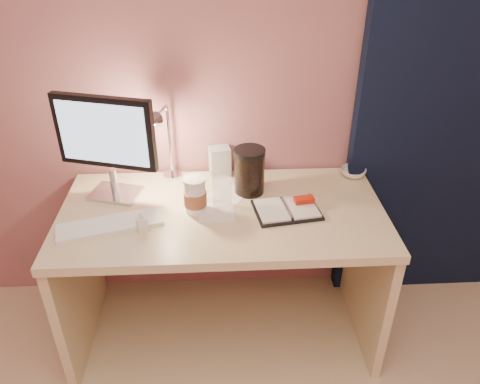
{
  "coord_description": "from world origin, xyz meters",
  "views": [
    {
      "loc": [
        -0.01,
        -0.3,
        1.85
      ],
      "look_at": [
        0.07,
        1.33,
        0.85
      ],
      "focal_mm": 35.0,
      "sensor_mm": 36.0,
      "label": 1
    }
  ],
  "objects_px": {
    "desk": "(223,241)",
    "desk_lamp": "(173,139)",
    "lotion_bottle": "(142,221)",
    "planner": "(288,209)",
    "clear_cup": "(222,194)",
    "monitor": "(107,138)",
    "coffee_cup": "(195,196)",
    "keyboard": "(110,225)",
    "dark_jar": "(249,173)",
    "product_box": "(220,162)",
    "bowl": "(353,172)"
  },
  "relations": [
    {
      "from": "coffee_cup",
      "to": "lotion_bottle",
      "type": "relative_size",
      "value": 1.71
    },
    {
      "from": "keyboard",
      "to": "desk_lamp",
      "type": "distance_m",
      "value": 0.46
    },
    {
      "from": "clear_cup",
      "to": "product_box",
      "type": "relative_size",
      "value": 1.0
    },
    {
      "from": "clear_cup",
      "to": "bowl",
      "type": "height_order",
      "value": "clear_cup"
    },
    {
      "from": "planner",
      "to": "desk_lamp",
      "type": "relative_size",
      "value": 0.77
    },
    {
      "from": "coffee_cup",
      "to": "desk_lamp",
      "type": "bearing_deg",
      "value": 114.19
    },
    {
      "from": "coffee_cup",
      "to": "dark_jar",
      "type": "distance_m",
      "value": 0.28
    },
    {
      "from": "coffee_cup",
      "to": "bowl",
      "type": "height_order",
      "value": "coffee_cup"
    },
    {
      "from": "planner",
      "to": "monitor",
      "type": "bearing_deg",
      "value": 158.93
    },
    {
      "from": "planner",
      "to": "clear_cup",
      "type": "xyz_separation_m",
      "value": [
        -0.28,
        0.03,
        0.06
      ]
    },
    {
      "from": "coffee_cup",
      "to": "clear_cup",
      "type": "height_order",
      "value": "coffee_cup"
    },
    {
      "from": "planner",
      "to": "desk_lamp",
      "type": "bearing_deg",
      "value": 146.21
    },
    {
      "from": "lotion_bottle",
      "to": "desk_lamp",
      "type": "xyz_separation_m",
      "value": [
        0.12,
        0.34,
        0.2
      ]
    },
    {
      "from": "dark_jar",
      "to": "desk_lamp",
      "type": "xyz_separation_m",
      "value": [
        -0.33,
        0.06,
        0.15
      ]
    },
    {
      "from": "bowl",
      "to": "lotion_bottle",
      "type": "distance_m",
      "value": 1.04
    },
    {
      "from": "planner",
      "to": "clear_cup",
      "type": "bearing_deg",
      "value": 164.83
    },
    {
      "from": "keyboard",
      "to": "coffee_cup",
      "type": "relative_size",
      "value": 2.66
    },
    {
      "from": "dark_jar",
      "to": "product_box",
      "type": "relative_size",
      "value": 1.32
    },
    {
      "from": "clear_cup",
      "to": "desk_lamp",
      "type": "relative_size",
      "value": 0.37
    },
    {
      "from": "keyboard",
      "to": "coffee_cup",
      "type": "xyz_separation_m",
      "value": [
        0.35,
        0.1,
        0.07
      ]
    },
    {
      "from": "dark_jar",
      "to": "monitor",
      "type": "bearing_deg",
      "value": 180.0
    },
    {
      "from": "desk",
      "to": "coffee_cup",
      "type": "height_order",
      "value": "coffee_cup"
    },
    {
      "from": "monitor",
      "to": "lotion_bottle",
      "type": "bearing_deg",
      "value": -44.34
    },
    {
      "from": "clear_cup",
      "to": "lotion_bottle",
      "type": "bearing_deg",
      "value": -156.11
    },
    {
      "from": "clear_cup",
      "to": "dark_jar",
      "type": "xyz_separation_m",
      "value": [
        0.13,
        0.14,
        0.02
      ]
    },
    {
      "from": "coffee_cup",
      "to": "desk_lamp",
      "type": "distance_m",
      "value": 0.28
    },
    {
      "from": "lotion_bottle",
      "to": "keyboard",
      "type": "bearing_deg",
      "value": 166.19
    },
    {
      "from": "planner",
      "to": "product_box",
      "type": "distance_m",
      "value": 0.44
    },
    {
      "from": "bowl",
      "to": "desk_lamp",
      "type": "bearing_deg",
      "value": -176.18
    },
    {
      "from": "planner",
      "to": "clear_cup",
      "type": "distance_m",
      "value": 0.29
    },
    {
      "from": "bowl",
      "to": "lotion_bottle",
      "type": "height_order",
      "value": "lotion_bottle"
    },
    {
      "from": "monitor",
      "to": "planner",
      "type": "height_order",
      "value": "monitor"
    },
    {
      "from": "keyboard",
      "to": "coffee_cup",
      "type": "distance_m",
      "value": 0.37
    },
    {
      "from": "monitor",
      "to": "lotion_bottle",
      "type": "height_order",
      "value": "monitor"
    },
    {
      "from": "desk_lamp",
      "to": "monitor",
      "type": "bearing_deg",
      "value": -150.65
    },
    {
      "from": "desk_lamp",
      "to": "clear_cup",
      "type": "bearing_deg",
      "value": -26.93
    },
    {
      "from": "clear_cup",
      "to": "lotion_bottle",
      "type": "height_order",
      "value": "clear_cup"
    },
    {
      "from": "keyboard",
      "to": "clear_cup",
      "type": "height_order",
      "value": "clear_cup"
    },
    {
      "from": "coffee_cup",
      "to": "clear_cup",
      "type": "relative_size",
      "value": 1.09
    },
    {
      "from": "lotion_bottle",
      "to": "clear_cup",
      "type": "bearing_deg",
      "value": 23.89
    },
    {
      "from": "keyboard",
      "to": "bowl",
      "type": "bearing_deg",
      "value": 2.6
    },
    {
      "from": "product_box",
      "to": "coffee_cup",
      "type": "bearing_deg",
      "value": -119.48
    },
    {
      "from": "bowl",
      "to": "desk_lamp",
      "type": "distance_m",
      "value": 0.88
    },
    {
      "from": "lotion_bottle",
      "to": "desk_lamp",
      "type": "height_order",
      "value": "desk_lamp"
    },
    {
      "from": "desk",
      "to": "desk_lamp",
      "type": "relative_size",
      "value": 3.61
    },
    {
      "from": "desk",
      "to": "planner",
      "type": "bearing_deg",
      "value": -18.14
    },
    {
      "from": "monitor",
      "to": "clear_cup",
      "type": "height_order",
      "value": "monitor"
    },
    {
      "from": "desk",
      "to": "desk_lamp",
      "type": "bearing_deg",
      "value": 146.41
    },
    {
      "from": "keyboard",
      "to": "planner",
      "type": "relative_size",
      "value": 1.4
    },
    {
      "from": "planner",
      "to": "coffee_cup",
      "type": "distance_m",
      "value": 0.4
    }
  ]
}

